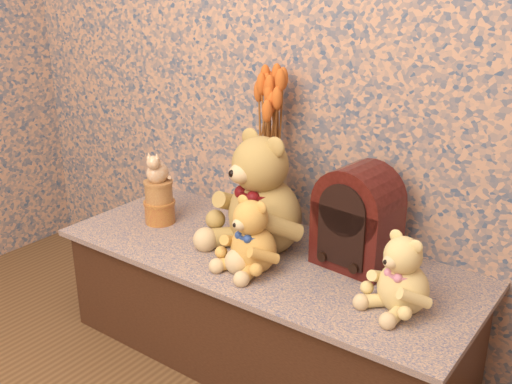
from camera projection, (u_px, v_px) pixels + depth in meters
display_shelf at (264, 305)px, 2.11m from camera, size 1.46×0.60×0.40m
teddy_large at (265, 187)px, 2.01m from camera, size 0.46×0.51×0.44m
teddy_medium at (253, 231)px, 1.89m from camera, size 0.25×0.28×0.26m
teddy_small at (405, 269)px, 1.66m from camera, size 0.28×0.29×0.25m
cathedral_radio at (358, 216)px, 1.90m from camera, size 0.26×0.20×0.34m
ceramic_vase at (269, 201)px, 2.19m from camera, size 0.16×0.16×0.22m
dried_stalks at (270, 117)px, 2.08m from camera, size 0.26×0.26×0.41m
biscuit_tin_lower at (160, 212)px, 2.27m from camera, size 0.13×0.13×0.08m
biscuit_tin_upper at (159, 192)px, 2.25m from camera, size 0.14×0.14×0.08m
cat_figurine at (157, 166)px, 2.21m from camera, size 0.12×0.13×0.12m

